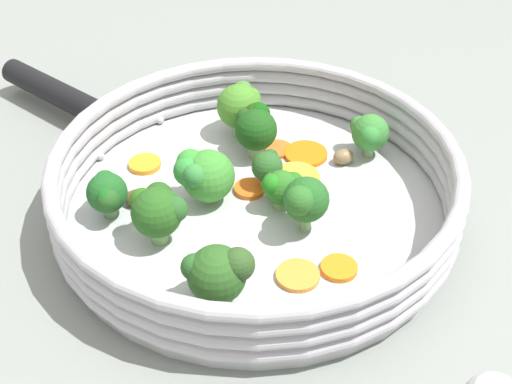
# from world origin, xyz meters

# --- Properties ---
(ground_plane) EXTENTS (4.00, 4.00, 0.00)m
(ground_plane) POSITION_xyz_m (0.00, 0.00, 0.00)
(ground_plane) COLOR gray
(skillet) EXTENTS (0.35, 0.35, 0.01)m
(skillet) POSITION_xyz_m (0.00, 0.00, 0.01)
(skillet) COLOR #B2B5B7
(skillet) RESTS_ON ground_plane
(skillet_rim_wall) EXTENTS (0.36, 0.36, 0.06)m
(skillet_rim_wall) POSITION_xyz_m (0.00, 0.00, 0.04)
(skillet_rim_wall) COLOR #B1ADB7
(skillet_rim_wall) RESTS_ON skillet
(skillet_handle) EXTENTS (0.18, 0.08, 0.03)m
(skillet_handle) POSITION_xyz_m (0.25, -0.08, 0.03)
(skillet_handle) COLOR black
(skillet_handle) RESTS_ON skillet
(skillet_rivet_left) EXTENTS (0.01, 0.01, 0.01)m
(skillet_rivet_left) POSITION_xyz_m (0.14, -0.09, 0.02)
(skillet_rivet_left) COLOR #AFB1B9
(skillet_rivet_left) RESTS_ON skillet
(skillet_rivet_right) EXTENTS (0.01, 0.01, 0.01)m
(skillet_rivet_right) POSITION_xyz_m (0.17, -0.01, 0.02)
(skillet_rivet_right) COLOR #ADB1B7
(skillet_rivet_right) RESTS_ON skillet
(carrot_slice_0) EXTENTS (0.05, 0.05, 0.00)m
(carrot_slice_0) POSITION_xyz_m (-0.07, 0.07, 0.01)
(carrot_slice_0) COLOR orange
(carrot_slice_0) RESTS_ON skillet
(carrot_slice_1) EXTENTS (0.06, 0.06, 0.00)m
(carrot_slice_1) POSITION_xyz_m (-0.02, -0.09, 0.01)
(carrot_slice_1) COLOR orange
(carrot_slice_1) RESTS_ON skillet
(carrot_slice_2) EXTENTS (0.05, 0.05, 0.00)m
(carrot_slice_2) POSITION_xyz_m (-0.02, -0.05, 0.01)
(carrot_slice_2) COLOR orange
(carrot_slice_2) RESTS_ON skillet
(carrot_slice_3) EXTENTS (0.04, 0.04, 0.00)m
(carrot_slice_3) POSITION_xyz_m (0.01, -0.09, 0.01)
(carrot_slice_3) COLOR orange
(carrot_slice_3) RESTS_ON skillet
(carrot_slice_4) EXTENTS (0.04, 0.04, 0.00)m
(carrot_slice_4) POSITION_xyz_m (-0.09, 0.05, 0.01)
(carrot_slice_4) COLOR orange
(carrot_slice_4) RESTS_ON skillet
(carrot_slice_5) EXTENTS (0.04, 0.04, 0.01)m
(carrot_slice_5) POSITION_xyz_m (0.12, -0.01, 0.01)
(carrot_slice_5) COLOR orange
(carrot_slice_5) RESTS_ON skillet
(carrot_slice_6) EXTENTS (0.04, 0.04, 0.00)m
(carrot_slice_6) POSITION_xyz_m (0.01, -0.02, 0.01)
(carrot_slice_6) COLOR orange
(carrot_slice_6) RESTS_ON skillet
(broccoli_floret_0) EXTENTS (0.03, 0.03, 0.04)m
(broccoli_floret_0) POSITION_xyz_m (0.00, -0.03, 0.04)
(broccoli_floret_0) COLOR #8DB370
(broccoli_floret_0) RESTS_ON skillet
(broccoli_floret_1) EXTENTS (0.04, 0.05, 0.06)m
(broccoli_floret_1) POSITION_xyz_m (0.06, -0.10, 0.05)
(broccoli_floret_1) COLOR #81AC63
(broccoli_floret_1) RESTS_ON skillet
(broccoli_floret_2) EXTENTS (0.04, 0.04, 0.04)m
(broccoli_floret_2) POSITION_xyz_m (-0.02, -0.01, 0.03)
(broccoli_floret_2) COLOR #7EA55A
(broccoli_floret_2) RESTS_ON skillet
(broccoli_floret_3) EXTENTS (0.05, 0.05, 0.05)m
(broccoli_floret_3) POSITION_xyz_m (-0.02, 0.12, 0.04)
(broccoli_floret_3) COLOR olive
(broccoli_floret_3) RESTS_ON skillet
(broccoli_floret_4) EXTENTS (0.04, 0.05, 0.05)m
(broccoli_floret_4) POSITION_xyz_m (-0.05, 0.02, 0.05)
(broccoli_floret_4) COLOR #759E5E
(broccoli_floret_4) RESTS_ON skillet
(broccoli_floret_5) EXTENTS (0.05, 0.05, 0.05)m
(broccoli_floret_5) POSITION_xyz_m (0.06, 0.07, 0.04)
(broccoli_floret_5) COLOR #6B9B57
(broccoli_floret_5) RESTS_ON skillet
(broccoli_floret_6) EXTENTS (0.04, 0.04, 0.04)m
(broccoli_floret_6) POSITION_xyz_m (-0.07, -0.11, 0.04)
(broccoli_floret_6) COLOR #84AB6F
(broccoli_floret_6) RESTS_ON skillet
(broccoli_floret_7) EXTENTS (0.04, 0.05, 0.05)m
(broccoli_floret_7) POSITION_xyz_m (0.03, -0.07, 0.04)
(broccoli_floret_7) COLOR #7E9B60
(broccoli_floret_7) RESTS_ON skillet
(broccoli_floret_8) EXTENTS (0.04, 0.04, 0.04)m
(broccoli_floret_8) POSITION_xyz_m (0.11, 0.06, 0.04)
(broccoli_floret_8) COLOR #608550
(broccoli_floret_8) RESTS_ON skillet
(broccoli_floret_9) EXTENTS (0.05, 0.05, 0.05)m
(broccoli_floret_9) POSITION_xyz_m (0.05, 0.01, 0.04)
(broccoli_floret_9) COLOR #789B4F
(broccoli_floret_9) RESTS_ON skillet
(mushroom_piece_0) EXTENTS (0.02, 0.02, 0.01)m
(mushroom_piece_0) POSITION_xyz_m (-0.00, 0.10, 0.02)
(mushroom_piece_0) COLOR #8C6049
(mushroom_piece_0) RESTS_ON skillet
(mushroom_piece_1) EXTENTS (0.03, 0.03, 0.01)m
(mushroom_piece_1) POSITION_xyz_m (0.10, 0.04, 0.02)
(mushroom_piece_1) COLOR brown
(mushroom_piece_1) RESTS_ON skillet
(mushroom_piece_2) EXTENTS (0.03, 0.03, 0.01)m
(mushroom_piece_2) POSITION_xyz_m (-0.05, -0.09, 0.02)
(mushroom_piece_2) COLOR olive
(mushroom_piece_2) RESTS_ON skillet
(mushroom_piece_3) EXTENTS (0.03, 0.03, 0.01)m
(mushroom_piece_3) POSITION_xyz_m (0.06, -0.03, 0.02)
(mushroom_piece_3) COLOR olive
(mushroom_piece_3) RESTS_ON skillet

